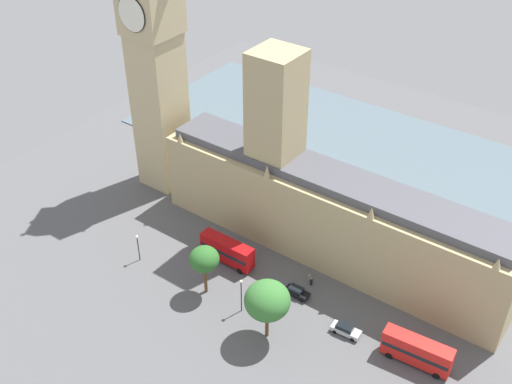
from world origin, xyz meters
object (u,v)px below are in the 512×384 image
at_px(double_decker_bus_corner, 227,250).
at_px(plane_tree_midblock, 267,301).
at_px(car_black_kerbside, 297,292).
at_px(pedestrian_by_river_gate, 311,282).
at_px(pedestrian_near_tower, 309,277).
at_px(clock_tower, 154,49).
at_px(parliament_building, 321,205).
at_px(street_lamp_far_end, 241,290).
at_px(double_decker_bus_under_trees, 417,351).
at_px(plane_tree_opposite_hall, 204,259).
at_px(street_lamp_trailing, 138,243).
at_px(car_silver_leading, 346,329).

xyz_separation_m(double_decker_bus_corner, plane_tree_midblock, (10.09, 15.79, 4.99)).
height_order(car_black_kerbside, pedestrian_by_river_gate, car_black_kerbside).
bearing_deg(pedestrian_near_tower, pedestrian_by_river_gate, -52.28).
bearing_deg(clock_tower, pedestrian_near_tower, 78.08).
bearing_deg(double_decker_bus_corner, parliament_building, 139.17).
height_order(double_decker_bus_corner, street_lamp_far_end, street_lamp_far_end).
distance_m(parliament_building, double_decker_bus_under_trees, 30.36).
xyz_separation_m(parliament_building, plane_tree_midblock, (23.08, 4.59, -2.22)).
height_order(clock_tower, double_decker_bus_under_trees, clock_tower).
xyz_separation_m(plane_tree_opposite_hall, street_lamp_trailing, (0.81, -14.90, -3.24)).
bearing_deg(street_lamp_trailing, clock_tower, -148.30).
bearing_deg(street_lamp_trailing, car_black_kerbside, 107.90).
relative_size(pedestrian_by_river_gate, street_lamp_trailing, 0.28).
distance_m(plane_tree_midblock, street_lamp_far_end, 7.31).
bearing_deg(parliament_building, car_silver_leading, 43.00).
relative_size(clock_tower, double_decker_bus_under_trees, 5.36).
bearing_deg(pedestrian_near_tower, clock_tower, 154.14).
height_order(clock_tower, car_silver_leading, clock_tower).
bearing_deg(plane_tree_opposite_hall, street_lamp_trailing, -86.87).
distance_m(parliament_building, street_lamp_trailing, 33.28).
bearing_deg(double_decker_bus_under_trees, clock_tower, 72.23).
height_order(pedestrian_by_river_gate, plane_tree_opposite_hall, plane_tree_opposite_hall).
relative_size(pedestrian_by_river_gate, plane_tree_midblock, 0.15).
relative_size(double_decker_bus_under_trees, pedestrian_by_river_gate, 6.84).
relative_size(clock_tower, plane_tree_midblock, 5.36).
relative_size(double_decker_bus_corner, street_lamp_trailing, 1.87).
xyz_separation_m(pedestrian_near_tower, plane_tree_midblock, (14.52, 1.21, 6.90)).
xyz_separation_m(double_decker_bus_under_trees, plane_tree_midblock, (8.68, -21.15, 4.99)).
xyz_separation_m(car_silver_leading, plane_tree_opposite_hall, (5.65, -23.86, 6.33)).
bearing_deg(plane_tree_midblock, clock_tower, -118.64).
bearing_deg(plane_tree_opposite_hall, pedestrian_by_river_gate, 131.14).
relative_size(street_lamp_trailing, street_lamp_far_end, 0.83).
bearing_deg(pedestrian_near_tower, plane_tree_midblock, -99.17).
bearing_deg(street_lamp_trailing, plane_tree_opposite_hall, 93.13).
height_order(clock_tower, plane_tree_opposite_hall, clock_tower).
distance_m(plane_tree_midblock, plane_tree_opposite_hall, 14.16).
distance_m(double_decker_bus_corner, street_lamp_far_end, 12.61).
xyz_separation_m(double_decker_bus_under_trees, plane_tree_opposite_hall, (6.73, -35.16, 4.59)).
bearing_deg(double_decker_bus_under_trees, pedestrian_by_river_gate, 71.57).
bearing_deg(plane_tree_opposite_hall, clock_tower, -126.72).
relative_size(parliament_building, car_silver_leading, 13.65).
bearing_deg(parliament_building, pedestrian_by_river_gate, 24.52).
height_order(parliament_building, plane_tree_opposite_hall, parliament_building).
distance_m(parliament_building, pedestrian_by_river_gate, 13.65).
relative_size(plane_tree_midblock, street_lamp_far_end, 1.57).
relative_size(plane_tree_midblock, street_lamp_trailing, 1.90).
relative_size(plane_tree_opposite_hall, street_lamp_trailing, 1.68).
distance_m(car_black_kerbside, car_silver_leading, 11.11).
relative_size(double_decker_bus_under_trees, plane_tree_midblock, 1.00).
height_order(double_decker_bus_corner, plane_tree_opposite_hall, plane_tree_opposite_hall).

